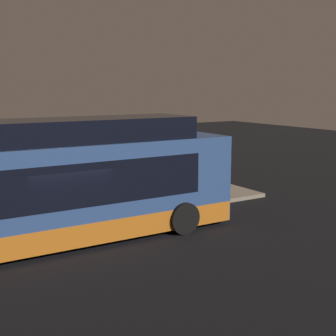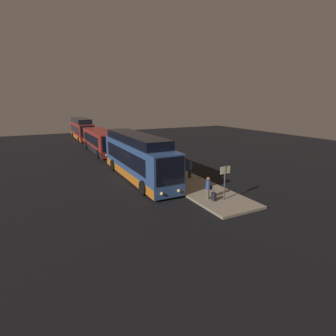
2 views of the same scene
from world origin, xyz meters
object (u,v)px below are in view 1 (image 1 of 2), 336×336
(passenger_waiting, at_px, (63,190))
(sign_post, at_px, (201,158))
(passenger_boarding, at_px, (201,178))
(passenger_with_bags, at_px, (76,183))
(bus_lead, at_px, (45,189))
(suitcase, at_px, (207,189))

(passenger_waiting, xyz_separation_m, sign_post, (6.63, 0.27, 0.68))
(passenger_boarding, distance_m, passenger_with_bags, 5.34)
(bus_lead, bearing_deg, passenger_with_bags, 58.17)
(suitcase, height_order, sign_post, sign_post)
(passenger_boarding, relative_size, sign_post, 0.65)
(passenger_waiting, bearing_deg, passenger_boarding, -166.64)
(suitcase, bearing_deg, sign_post, 76.54)
(passenger_with_bags, bearing_deg, suitcase, 134.51)
(passenger_with_bags, xyz_separation_m, suitcase, (5.54, -1.49, -0.61))
(passenger_with_bags, height_order, suitcase, passenger_with_bags)
(passenger_with_bags, height_order, sign_post, sign_post)
(passenger_boarding, xyz_separation_m, sign_post, (0.63, 0.89, 0.71))
(passenger_boarding, bearing_deg, suitcase, 3.03)
(bus_lead, relative_size, passenger_boarding, 7.99)
(passenger_waiting, bearing_deg, suitcase, -164.76)
(bus_lead, bearing_deg, sign_post, 21.39)
(passenger_boarding, height_order, suitcase, passenger_boarding)
(passenger_with_bags, relative_size, suitcase, 2.09)
(passenger_boarding, height_order, sign_post, sign_post)
(bus_lead, distance_m, passenger_with_bags, 4.73)
(passenger_with_bags, distance_m, suitcase, 5.77)
(passenger_waiting, height_order, suitcase, passenger_waiting)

